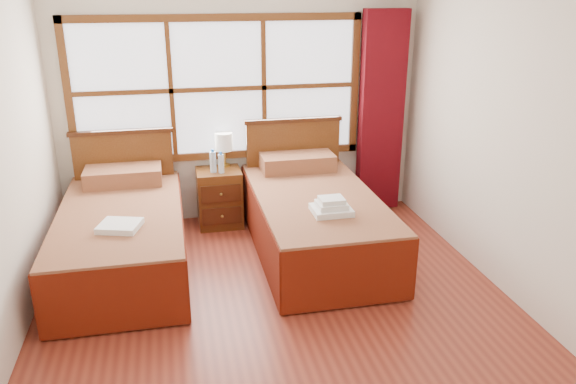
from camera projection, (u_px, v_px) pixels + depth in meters
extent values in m
plane|color=maroon|center=(282.00, 316.00, 4.61)|extent=(4.50, 4.50, 0.00)
plane|color=silver|center=(241.00, 106.00, 6.22)|extent=(4.00, 0.00, 4.00)
plane|color=silver|center=(522.00, 150.00, 4.55)|extent=(0.00, 4.50, 4.50)
cube|color=white|center=(218.00, 89.00, 6.08)|extent=(3.00, 0.02, 1.40)
cube|color=#593013|center=(221.00, 155.00, 6.31)|extent=(3.16, 0.06, 0.08)
cube|color=#593013|center=(215.00, 18.00, 5.80)|extent=(3.16, 0.06, 0.08)
cube|color=#593013|center=(68.00, 95.00, 5.76)|extent=(0.08, 0.06, 1.56)
cube|color=#593013|center=(354.00, 84.00, 6.36)|extent=(0.08, 0.06, 1.56)
cube|color=#593013|center=(171.00, 91.00, 5.96)|extent=(0.05, 0.05, 1.40)
cube|color=#593013|center=(264.00, 87.00, 6.16)|extent=(0.05, 0.05, 1.40)
cube|color=#593013|center=(218.00, 89.00, 6.06)|extent=(3.00, 0.05, 0.05)
cube|color=#5F0911|center=(381.00, 113.00, 6.45)|extent=(0.50, 0.16, 2.30)
cube|color=#3E1D0D|center=(124.00, 253.00, 5.33)|extent=(1.00, 1.99, 0.33)
cube|color=#5D160D|center=(121.00, 224.00, 5.23)|extent=(1.12, 2.21, 0.27)
cube|color=#651A0A|center=(60.00, 246.00, 5.18)|extent=(0.03, 2.21, 0.55)
cube|color=#651A0A|center=(182.00, 235.00, 5.40)|extent=(0.03, 2.21, 0.55)
cube|color=#651A0A|center=(114.00, 300.00, 4.28)|extent=(1.12, 0.03, 0.55)
cube|color=#5D160D|center=(124.00, 175.00, 5.89)|extent=(0.78, 0.46, 0.17)
cube|color=#593013|center=(126.00, 181.00, 6.13)|extent=(1.04, 0.06, 1.08)
cube|color=#3E1D0D|center=(121.00, 132.00, 5.94)|extent=(1.08, 0.08, 0.04)
cube|color=#3E1D0D|center=(315.00, 235.00, 5.70)|extent=(1.03, 2.06, 0.34)
cube|color=#5D160D|center=(315.00, 207.00, 5.59)|extent=(1.15, 2.28, 0.28)
cube|color=#651A0A|center=(258.00, 228.00, 5.54)|extent=(0.03, 2.28, 0.57)
cube|color=#651A0A|center=(369.00, 218.00, 5.76)|extent=(0.03, 2.28, 0.57)
cube|color=#651A0A|center=(350.00, 277.00, 4.61)|extent=(1.15, 0.03, 0.57)
cube|color=#5D160D|center=(297.00, 161.00, 6.27)|extent=(0.81, 0.47, 0.18)
cube|color=#593013|center=(293.00, 169.00, 6.49)|extent=(1.07, 0.06, 1.12)
cube|color=#3E1D0D|center=(293.00, 120.00, 6.29)|extent=(1.12, 0.08, 0.04)
cube|color=#593013|center=(220.00, 198.00, 6.27)|extent=(0.48, 0.43, 0.64)
cube|color=#3E1D0D|center=(222.00, 216.00, 6.11)|extent=(0.43, 0.02, 0.19)
cube|color=#3E1D0D|center=(221.00, 194.00, 6.02)|extent=(0.43, 0.02, 0.19)
sphere|color=olive|center=(222.00, 217.00, 6.09)|extent=(0.03, 0.03, 0.03)
sphere|color=olive|center=(221.00, 194.00, 6.00)|extent=(0.03, 0.03, 0.03)
cube|color=white|center=(120.00, 226.00, 4.79)|extent=(0.40, 0.38, 0.05)
cube|color=white|center=(331.00, 210.00, 5.08)|extent=(0.35, 0.31, 0.05)
cube|color=white|center=(331.00, 205.00, 5.06)|extent=(0.26, 0.23, 0.05)
cube|color=white|center=(332.00, 200.00, 5.04)|extent=(0.22, 0.19, 0.04)
cylinder|color=#B6963A|center=(225.00, 165.00, 6.30)|extent=(0.12, 0.12, 0.02)
cylinder|color=#B6963A|center=(224.00, 157.00, 6.27)|extent=(0.03, 0.03, 0.16)
cylinder|color=silver|center=(224.00, 141.00, 6.20)|extent=(0.20, 0.20, 0.20)
cylinder|color=silver|center=(213.00, 162.00, 6.06)|extent=(0.07, 0.07, 0.23)
cylinder|color=blue|center=(212.00, 151.00, 6.02)|extent=(0.03, 0.03, 0.03)
cylinder|color=silver|center=(221.00, 164.00, 6.05)|extent=(0.06, 0.06, 0.21)
cylinder|color=blue|center=(221.00, 153.00, 6.00)|extent=(0.03, 0.03, 0.03)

